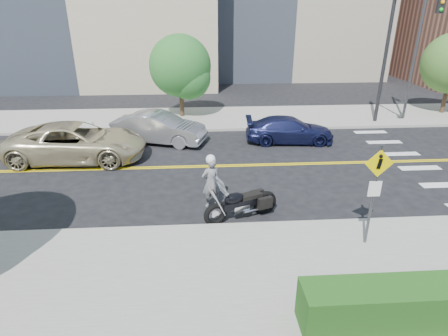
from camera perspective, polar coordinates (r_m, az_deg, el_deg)
ground_plane at (r=16.50m, az=-1.70°, el=0.28°), size 120.00×120.00×0.00m
sidewalk_near at (r=10.00m, az=-0.00°, el=-16.35°), size 60.00×5.00×0.15m
sidewalk_far at (r=23.56m, az=-2.40°, el=7.60°), size 60.00×5.00×0.15m
lamp_post at (r=25.13m, az=27.20°, el=15.64°), size 0.16×0.16×8.00m
traffic_light at (r=22.88m, az=24.72°, el=16.86°), size 0.28×4.50×7.00m
pedestrian_sign at (r=11.00m, az=21.99°, el=-2.63°), size 0.78×0.08×3.00m
motorcyclist at (r=12.84m, az=-2.00°, el=-2.01°), size 0.78×0.64×1.94m
motorcycle at (r=12.21m, az=2.72°, el=-4.42°), size 2.66×1.65×1.56m
suv at (r=18.18m, az=-21.52°, el=3.70°), size 6.21×3.04×1.70m
parked_car_silver at (r=19.47m, az=-9.89°, el=6.03°), size 5.02×3.02×1.56m
parked_car_blue at (r=19.61m, az=9.94°, el=5.76°), size 4.60×2.13×1.30m
tree_far_a at (r=23.34m, az=-6.70°, el=15.16°), size 3.70×3.70×5.06m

